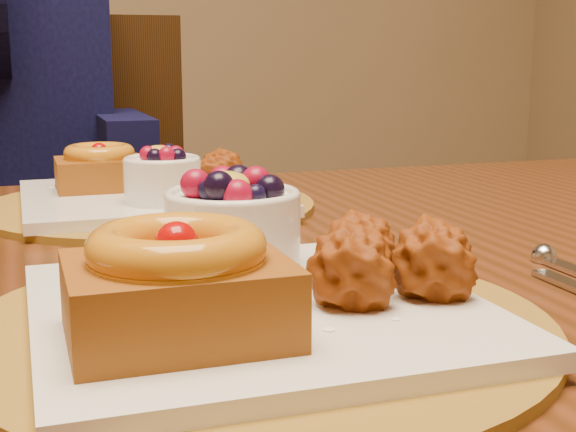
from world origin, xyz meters
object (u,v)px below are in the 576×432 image
object	(u,v)px
dining_table	(191,334)
chair_far	(66,261)
place_setting_far	(148,191)
place_setting_near	(250,285)

from	to	relation	value
dining_table	chair_far	distance (m)	0.81
dining_table	chair_far	bearing A→B (deg)	94.91
dining_table	chair_far	world-z (taller)	chair_far
dining_table	place_setting_far	xyz separation A→B (m)	(-0.00, 0.22, 0.10)
dining_table	place_setting_far	world-z (taller)	place_setting_far
place_setting_near	chair_far	world-z (taller)	chair_far
place_setting_far	chair_far	size ratio (longest dim) A/B	0.38
dining_table	place_setting_near	bearing A→B (deg)	-91.00
place_setting_far	chair_far	world-z (taller)	chair_far
place_setting_far	chair_far	bearing A→B (deg)	96.52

